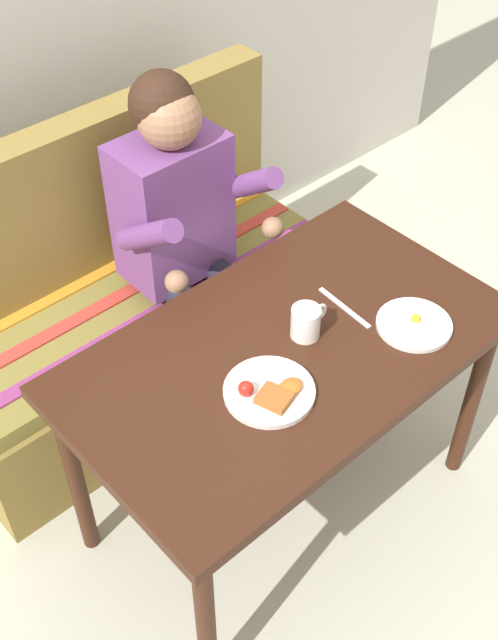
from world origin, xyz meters
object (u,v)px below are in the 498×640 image
plate_eggs (414,324)px  table (286,368)px  couch (132,310)px  person (187,222)px  plate_breakfast (270,392)px  coffee_mug (307,322)px  knife (344,307)px

plate_eggs → table: bearing=150.3°
table → couch: size_ratio=0.83×
person → table: bearing=-102.8°
plate_breakfast → plate_eggs: (0.46, -0.08, -0.00)m
couch → person: bearing=-52.5°
couch → plate_breakfast: bearing=-99.9°
table → plate_breakfast: size_ratio=5.19×
couch → plate_breakfast: (-0.15, -0.86, 0.41)m
couch → plate_breakfast: 0.96m
plate_breakfast → coffee_mug: size_ratio=1.96×
coffee_mug → knife: (0.15, 0.00, -0.05)m
plate_breakfast → knife: plate_breakfast is taller
couch → plate_eggs: couch is taller
plate_breakfast → plate_eggs: bearing=-10.4°
plate_breakfast → knife: bearing=14.0°
plate_eggs → knife: plate_eggs is taller
plate_breakfast → coffee_mug: 0.24m
table → plate_breakfast: plate_breakfast is taller
table → person: 0.61m
person → plate_breakfast: person is taller
plate_breakfast → plate_eggs: 0.47m
couch → knife: bearing=-73.8°
table → person: (0.13, 0.59, 0.09)m
person → plate_eggs: (0.17, -0.77, -0.00)m
plate_breakfast → coffee_mug: coffee_mug is taller
coffee_mug → plate_eggs: bearing=-36.0°
person → knife: person is taller
knife → table: bearing=-175.7°
table → plate_breakfast: bearing=-148.3°
plate_breakfast → knife: 0.38m
table → person: person is taller
knife → person: bearing=102.5°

